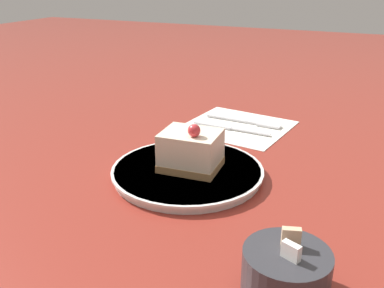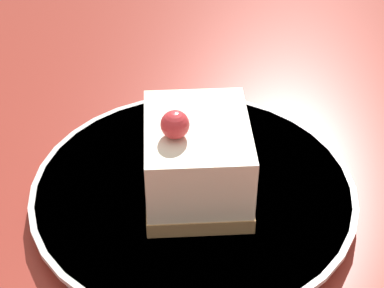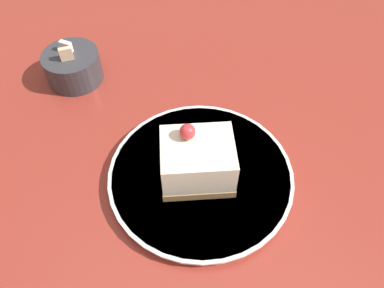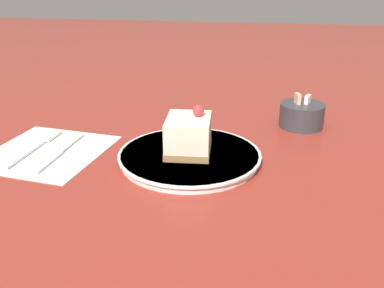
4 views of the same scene
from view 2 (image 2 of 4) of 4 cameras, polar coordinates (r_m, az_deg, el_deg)
name	(u,v)px [view 2 (image 2 of 4)]	position (r m, az deg, el deg)	size (l,w,h in m)	color
ground_plane	(179,173)	(0.54, -1.21, -2.56)	(4.00, 4.00, 0.00)	maroon
plate	(193,193)	(0.51, 0.12, -4.38)	(0.25, 0.25, 0.02)	silver
cake_slice	(197,159)	(0.48, 0.42, -1.36)	(0.08, 0.10, 0.08)	#9E7547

